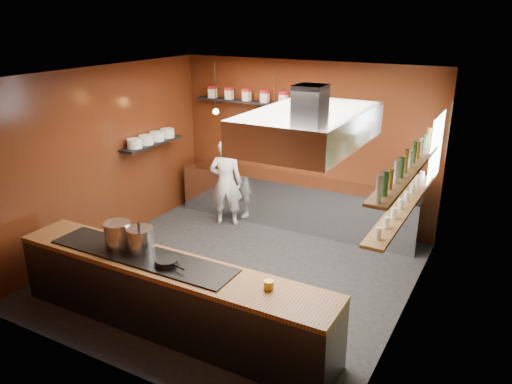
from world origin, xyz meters
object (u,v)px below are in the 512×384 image
Objects in this scene: extractor_hood at (309,127)px; stockpot_large at (118,235)px; stockpot_small at (140,240)px; chef at (226,182)px; espresso_machine at (411,187)px.

extractor_hood is 5.79× the size of stockpot_large.
chef is (-0.70, 3.13, -0.28)m from stockpot_small.
espresso_machine is (2.51, 3.70, -0.00)m from stockpot_small.
stockpot_large is at bearing 72.78° from chef.
stockpot_large is 4.70m from espresso_machine.
stockpot_large is 1.02× the size of stockpot_small.
stockpot_small is at bearing -136.30° from espresso_machine.
stockpot_large is at bearing -174.32° from stockpot_small.
chef is at bearing 178.02° from espresso_machine.
extractor_hood is 5.89× the size of stockpot_small.
stockpot_small is (-1.75, -1.13, -1.41)m from extractor_hood.
stockpot_large reaches higher than stockpot_small.
stockpot_small is 4.47m from espresso_machine.
chef is at bearing 96.42° from stockpot_large.
espresso_machine is (2.85, 3.74, -0.01)m from stockpot_large.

